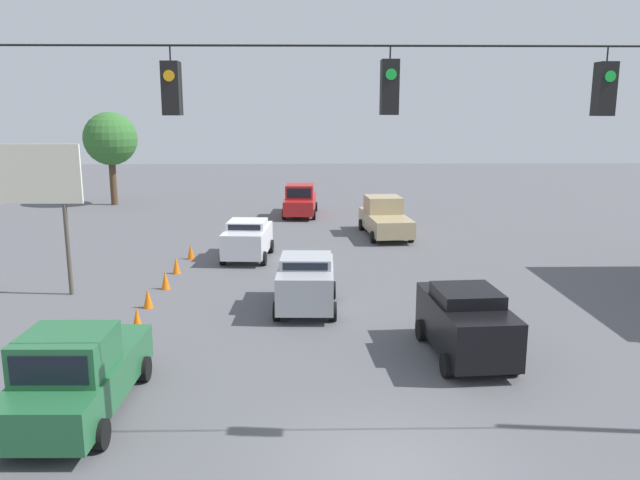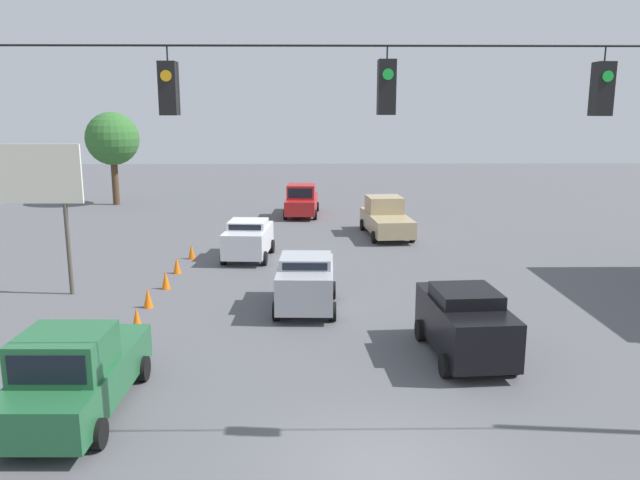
{
  "view_description": "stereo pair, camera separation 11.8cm",
  "coord_description": "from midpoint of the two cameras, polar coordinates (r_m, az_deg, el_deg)",
  "views": [
    {
      "loc": [
        1.51,
        10.93,
        6.87
      ],
      "look_at": [
        1.08,
        -11.6,
        2.15
      ],
      "focal_mm": 35.0,
      "sensor_mm": 36.0,
      "label": 1
    },
    {
      "loc": [
        1.39,
        10.93,
        6.87
      ],
      "look_at": [
        1.08,
        -11.6,
        2.15
      ],
      "focal_mm": 35.0,
      "sensor_mm": 36.0,
      "label": 2
    }
  ],
  "objects": [
    {
      "name": "sedan_white_withflow_far",
      "position": [
        29.36,
        -6.75,
        0.12
      ],
      "size": [
        2.29,
        4.04,
        1.82
      ],
      "color": "silver",
      "rests_on": "ground_plane"
    },
    {
      "name": "tree_horizon_left",
      "position": [
        48.04,
        -18.69,
        8.72
      ],
      "size": [
        3.81,
        3.81,
        6.72
      ],
      "color": "#4C3823",
      "rests_on": "ground_plane"
    },
    {
      "name": "sedan_silver_withflow_mid",
      "position": [
        21.79,
        -1.43,
        -3.79
      ],
      "size": [
        2.2,
        3.89,
        1.92
      ],
      "color": "#A8AAB2",
      "rests_on": "ground_plane"
    },
    {
      "name": "traffic_cone_farthest",
      "position": [
        29.8,
        -11.85,
        -1.03
      ],
      "size": [
        0.34,
        0.34,
        0.73
      ],
      "primitive_type": "cone",
      "color": "orange",
      "rests_on": "ground_plane"
    },
    {
      "name": "pickup_truck_green_parked_shoulder",
      "position": [
        15.52,
        -21.54,
        -11.35
      ],
      "size": [
        2.3,
        5.11,
        2.12
      ],
      "color": "#236038",
      "rests_on": "ground_plane"
    },
    {
      "name": "pickup_truck_tan_oncoming_deep",
      "position": [
        34.77,
        5.84,
        2.02
      ],
      "size": [
        2.63,
        5.72,
        2.12
      ],
      "color": "tan",
      "rests_on": "ground_plane"
    },
    {
      "name": "roadside_billboard",
      "position": [
        25.42,
        -26.07,
        4.63
      ],
      "size": [
        4.7,
        0.16,
        5.66
      ],
      "color": "#4C473D",
      "rests_on": "ground_plane"
    },
    {
      "name": "traffic_cone_nearest",
      "position": [
        18.43,
        -18.98,
        -9.5
      ],
      "size": [
        0.34,
        0.34,
        0.73
      ],
      "primitive_type": "cone",
      "color": "orange",
      "rests_on": "ground_plane"
    },
    {
      "name": "traffic_cone_fifth",
      "position": [
        27.31,
        -13.13,
        -2.26
      ],
      "size": [
        0.34,
        0.34,
        0.73
      ],
      "primitive_type": "cone",
      "color": "orange",
      "rests_on": "ground_plane"
    },
    {
      "name": "traffic_cone_third",
      "position": [
        22.89,
        -15.6,
        -5.12
      ],
      "size": [
        0.34,
        0.34,
        0.73
      ],
      "primitive_type": "cone",
      "color": "orange",
      "rests_on": "ground_plane"
    },
    {
      "name": "traffic_cone_second",
      "position": [
        20.8,
        -16.54,
        -6.9
      ],
      "size": [
        0.34,
        0.34,
        0.73
      ],
      "primitive_type": "cone",
      "color": "orange",
      "rests_on": "ground_plane"
    },
    {
      "name": "sedan_black_crossing_near",
      "position": [
        18.12,
        12.97,
        -7.26
      ],
      "size": [
        2.27,
        4.25,
        1.98
      ],
      "color": "black",
      "rests_on": "ground_plane"
    },
    {
      "name": "ground_plane",
      "position": [
        12.99,
        5.83,
        -20.15
      ],
      "size": [
        140.0,
        140.0,
        0.0
      ],
      "primitive_type": "plane",
      "color": "#56565B"
    },
    {
      "name": "pickup_truck_red_withflow_deep",
      "position": [
        41.13,
        -1.9,
        3.59
      ],
      "size": [
        2.31,
        5.33,
        2.12
      ],
      "color": "red",
      "rests_on": "ground_plane"
    },
    {
      "name": "traffic_cone_fourth",
      "position": [
        25.07,
        -14.09,
        -3.57
      ],
      "size": [
        0.34,
        0.34,
        0.73
      ],
      "primitive_type": "cone",
      "color": "orange",
      "rests_on": "ground_plane"
    },
    {
      "name": "overhead_signal_span",
      "position": [
        11.96,
        5.92,
        4.82
      ],
      "size": [
        21.91,
        0.38,
        8.81
      ],
      "color": "slate",
      "rests_on": "ground_plane"
    }
  ]
}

